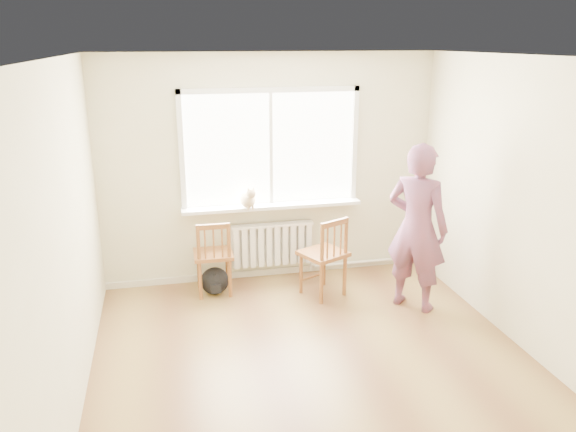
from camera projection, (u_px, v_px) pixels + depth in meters
floor at (320, 373)px, 4.98m from camera, size 4.50×4.50×0.00m
ceiling at (327, 57)px, 4.17m from camera, size 4.50×4.50×0.00m
back_wall at (270, 169)px, 6.67m from camera, size 4.00×0.01×2.70m
window at (270, 144)px, 6.55m from camera, size 2.12×0.05×1.42m
windowsill at (272, 206)px, 6.69m from camera, size 2.15×0.22×0.04m
radiator at (272, 244)px, 6.86m from camera, size 1.00×0.12×0.55m
heating_pipe at (367, 262)px, 7.26m from camera, size 1.40×0.04×0.04m
baseboard at (272, 272)px, 7.05m from camera, size 4.00×0.03×0.08m
chair_left at (214, 257)px, 6.40m from camera, size 0.45×0.43×0.89m
chair_right at (326, 257)px, 6.35m from camera, size 0.61×0.60×0.95m
person at (417, 228)px, 5.96m from camera, size 0.78×0.78×1.83m
cat at (248, 199)px, 6.51m from camera, size 0.22×0.41×0.28m
backpack at (215, 281)px, 6.48m from camera, size 0.34×0.27×0.33m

